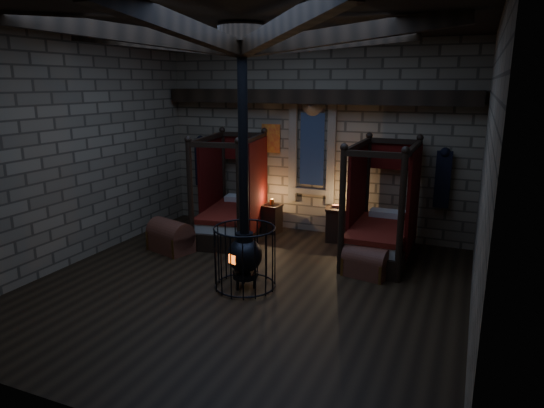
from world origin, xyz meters
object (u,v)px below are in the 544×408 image
at_px(trunk_left, 171,237).
at_px(trunk_right, 366,263).
at_px(bed_right, 381,230).
at_px(stove, 245,252).
at_px(bed_left, 232,213).

height_order(trunk_left, trunk_right, trunk_left).
xyz_separation_m(bed_right, trunk_left, (-4.00, -1.29, -0.26)).
relative_size(trunk_left, trunk_right, 1.23).
distance_m(trunk_left, trunk_right, 3.95).
distance_m(trunk_right, stove, 2.20).
xyz_separation_m(bed_left, bed_right, (3.29, -0.06, 0.00)).
bearing_deg(bed_left, bed_right, -10.81).
height_order(bed_left, bed_right, bed_right).
bearing_deg(bed_right, stove, -127.80).
height_order(bed_left, trunk_left, bed_left).
xyz_separation_m(bed_left, trunk_right, (3.24, -1.12, -0.30)).
height_order(bed_left, trunk_right, bed_left).
bearing_deg(trunk_right, bed_left, 171.93).
bearing_deg(trunk_left, bed_left, 80.19).
bearing_deg(stove, bed_right, 73.56).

